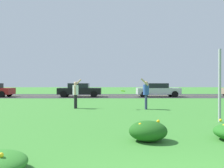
# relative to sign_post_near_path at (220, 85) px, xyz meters

# --- Properties ---
(ground_plane) EXTENTS (120.00, 120.00, 0.00)m
(ground_plane) POSITION_rel_sign_post_near_path_xyz_m (-2.78, 5.32, -1.42)
(ground_plane) COLOR #387A2D
(highway_strip) EXTENTS (120.00, 8.07, 0.01)m
(highway_strip) POSITION_rel_sign_post_near_path_xyz_m (-2.78, 17.33, -1.41)
(highway_strip) COLOR #2D2D30
(highway_strip) RESTS_ON ground
(highway_center_stripe) EXTENTS (120.00, 0.16, 0.00)m
(highway_center_stripe) POSITION_rel_sign_post_near_path_xyz_m (-2.78, 17.33, -1.41)
(highway_center_stripe) COLOR yellow
(highway_center_stripe) RESTS_ON ground
(daylily_clump_front_right) EXTENTS (1.00, 0.84, 0.56)m
(daylily_clump_front_right) POSITION_rel_sign_post_near_path_xyz_m (-3.25, -2.86, -1.15)
(daylily_clump_front_right) COLOR #1E5619
(daylily_clump_front_right) RESTS_ON ground
(sign_post_near_path) EXTENTS (0.07, 0.10, 2.84)m
(sign_post_near_path) POSITION_rel_sign_post_near_path_xyz_m (0.00, 0.00, 0.00)
(sign_post_near_path) COLOR #93969B
(sign_post_near_path) RESTS_ON ground
(person_thrower_white_shirt) EXTENTS (0.50, 0.51, 1.74)m
(person_thrower_white_shirt) POSITION_rel_sign_post_near_path_xyz_m (-6.28, 4.77, -0.47)
(person_thrower_white_shirt) COLOR silver
(person_thrower_white_shirt) RESTS_ON ground
(person_catcher_blue_shirt) EXTENTS (0.51, 0.51, 1.78)m
(person_catcher_blue_shirt) POSITION_rel_sign_post_near_path_xyz_m (-2.18, 4.28, -0.45)
(person_catcher_blue_shirt) COLOR #2D4C9E
(person_catcher_blue_shirt) RESTS_ON ground
(frisbee_lime) EXTENTS (0.29, 0.27, 0.13)m
(frisbee_lime) POSITION_rel_sign_post_near_path_xyz_m (-3.50, 4.26, -0.37)
(frisbee_lime) COLOR #8CD133
(car_black_center_left) EXTENTS (4.50, 2.00, 1.45)m
(car_black_center_left) POSITION_rel_sign_post_near_path_xyz_m (-7.46, 15.51, -0.68)
(car_black_center_left) COLOR black
(car_black_center_left) RESTS_ON ground
(car_silver_center_right) EXTENTS (4.50, 2.00, 1.45)m
(car_silver_center_right) POSITION_rel_sign_post_near_path_xyz_m (0.85, 15.51, -0.68)
(car_silver_center_right) COLOR #B7BABF
(car_silver_center_right) RESTS_ON ground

